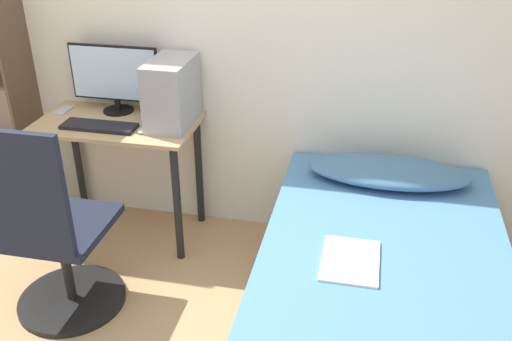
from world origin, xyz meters
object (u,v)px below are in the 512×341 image
monitor (115,76)px  keyboard (99,126)px  office_chair (53,244)px  bed (379,303)px  pc_tower (172,93)px

monitor → keyboard: bearing=-90.4°
office_chair → bed: (1.54, 0.08, -0.15)m
monitor → office_chair: bearing=-87.9°
bed → keyboard: 1.75m
office_chair → keyboard: size_ratio=2.56×
office_chair → pc_tower: 1.01m
office_chair → monitor: (-0.03, 0.91, 0.54)m
office_chair → monitor: size_ratio=2.00×
bed → keyboard: size_ratio=4.46×
office_chair → monitor: bearing=92.1°
bed → pc_tower: 1.54m
keyboard → pc_tower: size_ratio=1.09×
monitor → bed: bearing=-27.7°
bed → keyboard: bearing=160.0°
bed → keyboard: (-1.58, 0.58, 0.48)m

